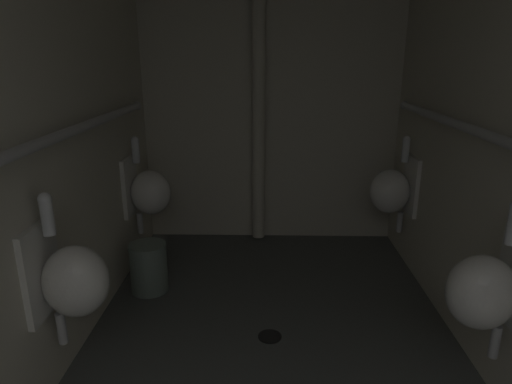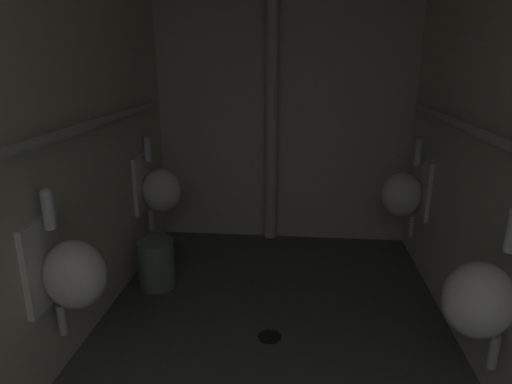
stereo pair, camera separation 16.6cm
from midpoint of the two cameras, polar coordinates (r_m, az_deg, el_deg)
The scene contains 10 objects.
wall_left at distance 2.13m, azimuth -27.33°, elevation 5.67°, with size 0.06×4.14×2.45m, color beige.
wall_back at distance 3.82m, azimuth 4.90°, elevation 11.73°, with size 2.27×0.06×2.45m, color beige.
urinal_left_mid at distance 2.27m, azimuth -20.77°, elevation -9.66°, with size 0.32×0.30×0.76m.
urinal_left_far at distance 3.47m, azimuth -11.02°, elevation 0.35°, with size 0.32×0.30×0.76m.
urinal_right_mid at distance 2.19m, azimuth 29.26°, elevation -11.86°, with size 0.32×0.30×0.76m.
urinal_right_far at distance 3.51m, azimuth 19.83°, elevation -0.16°, with size 0.32×0.30×0.76m.
supply_pipe_left at distance 2.06m, azimuth -25.73°, elevation 5.13°, with size 0.06×3.38×0.06m.
standpipe_back_wall at distance 3.71m, azimuth 3.29°, elevation 11.61°, with size 0.11×0.11×2.40m, color beige.
floor_drain at distance 2.74m, azimuth 3.56°, elevation -18.08°, with size 0.14×0.14×0.01m, color black.
waste_bin at distance 3.23m, azimuth -11.22°, elevation -9.09°, with size 0.25×0.25×0.35m, color slate.
Camera 2 is at (0.13, 0.25, 1.58)m, focal length 31.20 mm.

